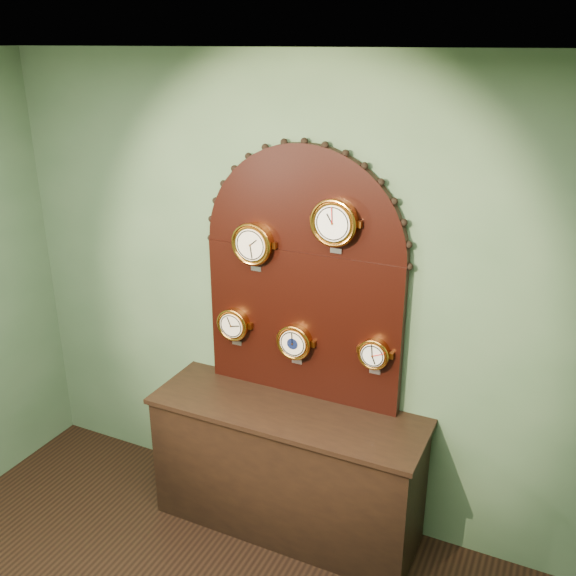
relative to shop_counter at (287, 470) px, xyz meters
The scene contains 8 objects.
wall_back 1.04m from the shop_counter, 90.00° to the left, with size 4.00×4.00×0.00m, color #4A6847.
shop_counter is the anchor object (origin of this frame).
display_board 1.25m from the shop_counter, 90.00° to the left, with size 1.26×0.06×1.53m.
roman_clock 1.39m from the shop_counter, 151.69° to the left, with size 0.25×0.08×0.30m.
arabic_clock 1.56m from the shop_counter, 36.32° to the left, with size 0.26×0.08×0.31m.
hygrometer 0.94m from the shop_counter, 160.21° to the left, with size 0.21×0.08×0.26m.
barometer 0.81m from the shop_counter, 97.31° to the left, with size 0.22×0.08×0.27m.
tide_clock 0.96m from the shop_counter, 18.52° to the left, with size 0.18×0.08×0.23m.
Camera 1 is at (1.38, -0.66, 2.83)m, focal length 39.88 mm.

